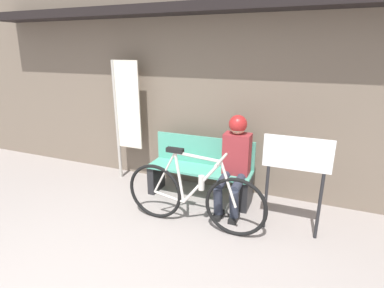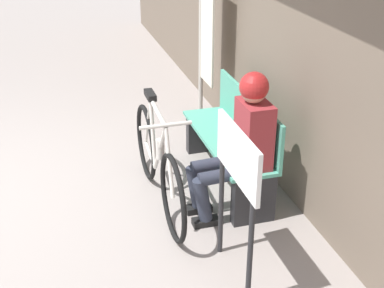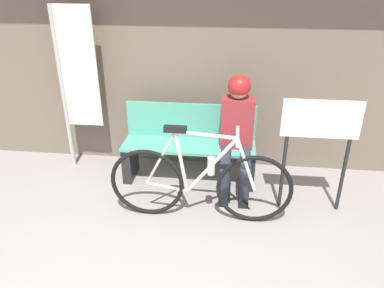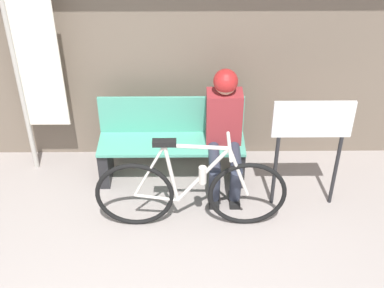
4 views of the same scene
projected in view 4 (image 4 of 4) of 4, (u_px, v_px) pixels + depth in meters
name	position (u px, v px, depth m)	size (l,w,h in m)	color
storefront_wall	(140.00, 5.00, 4.95)	(12.00, 0.56, 3.20)	#756656
park_bench_near	(172.00, 144.00, 5.33)	(1.44, 0.42, 0.85)	#51A88E
bicycle	(191.00, 192.00, 4.74)	(1.71, 0.40, 0.95)	black
person_seated	(225.00, 124.00, 5.06)	(0.34, 0.65, 1.23)	#2D3342
banner_pole	(34.00, 73.00, 5.02)	(0.45, 0.05, 1.86)	#B7B2A8
signboard	(311.00, 131.00, 4.72)	(0.71, 0.04, 1.14)	#232326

